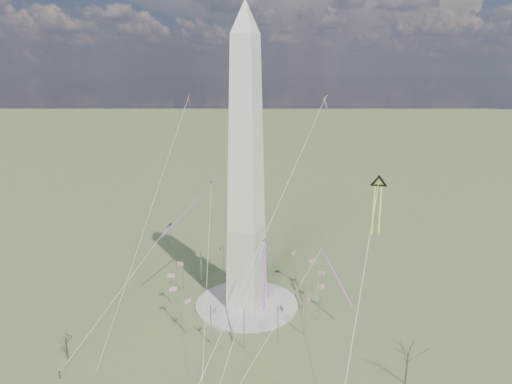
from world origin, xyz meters
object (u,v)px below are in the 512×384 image
at_px(tree_near, 408,351).
at_px(kite_delta_black, 379,186).
at_px(washington_monument, 246,172).
at_px(person_west, 60,375).

xyz_separation_m(tree_near, kite_delta_black, (-14.07, 26.99, 36.44)).
xyz_separation_m(washington_monument, kite_delta_black, (41.57, 5.36, -1.69)).
xyz_separation_m(tree_near, person_west, (-85.78, -34.02, -8.84)).
distance_m(tree_near, kite_delta_black, 47.48).
relative_size(washington_monument, person_west, 50.74).
height_order(person_west, kite_delta_black, kite_delta_black).
distance_m(washington_monument, tree_near, 70.84).
relative_size(washington_monument, kite_delta_black, 5.75).
relative_size(tree_near, person_west, 6.99).
bearing_deg(kite_delta_black, tree_near, 110.06).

